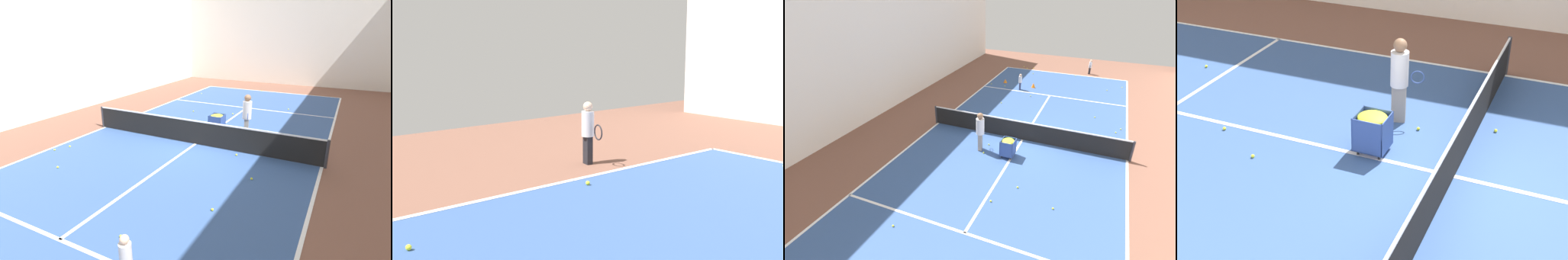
# 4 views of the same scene
# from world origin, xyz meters

# --- Properties ---
(line_baseline_near) EXTENTS (9.33, 0.10, 0.00)m
(line_baseline_near) POSITION_xyz_m (0.00, -11.72, 0.01)
(line_baseline_near) COLOR white
(line_baseline_near) RESTS_ON ground
(player_near_baseline) EXTENTS (0.27, 0.58, 1.14)m
(player_near_baseline) POSITION_xyz_m (-1.88, -12.39, 0.65)
(player_near_baseline) COLOR black
(player_near_baseline) RESTS_ON ground
(tennis_ball_4) EXTENTS (0.07, 0.07, 0.07)m
(tennis_ball_4) POSITION_xyz_m (-0.98, -11.34, 0.04)
(tennis_ball_4) COLOR yellow
(tennis_ball_4) RESTS_ON ground
(tennis_ball_5) EXTENTS (0.07, 0.07, 0.07)m
(tennis_ball_5) POSITION_xyz_m (2.20, -10.64, 0.04)
(tennis_ball_5) COLOR yellow
(tennis_ball_5) RESTS_ON ground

